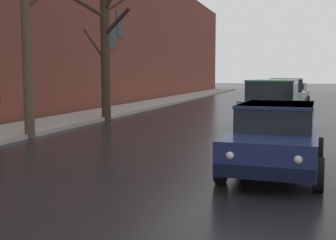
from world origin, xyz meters
The scene contains 8 objects.
left_sidewalk_slab centered at (-6.75, 18.00, 0.07)m, with size 2.58×80.00×0.14m, color gray.
brick_townhouse_facade centered at (-8.54, 18.00, 4.98)m, with size 0.63×80.00×9.97m.
bare_tree_second_along_sidewalk centered at (-5.43, 11.72, 4.03)m, with size 3.16×2.34×7.48m.
bare_tree_mid_block centered at (-5.45, 17.34, 3.18)m, with size 3.13×3.45×6.08m.
sedan_darkblue_approaching_near_lane centered at (2.24, 8.98, 0.75)m, with size 2.02×4.18×1.42m.
suv_green_parked_kerbside_close centered at (1.75, 16.26, 0.99)m, with size 2.21×4.64×1.82m.
suv_silver_parked_kerbside_mid centered at (2.01, 23.61, 0.99)m, with size 2.09×4.31×1.82m.
sedan_grey_parked_far_down_block centered at (2.29, 29.49, 0.75)m, with size 2.16×4.13×1.42m.
Camera 1 is at (2.68, -0.18, 2.02)m, focal length 46.67 mm.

